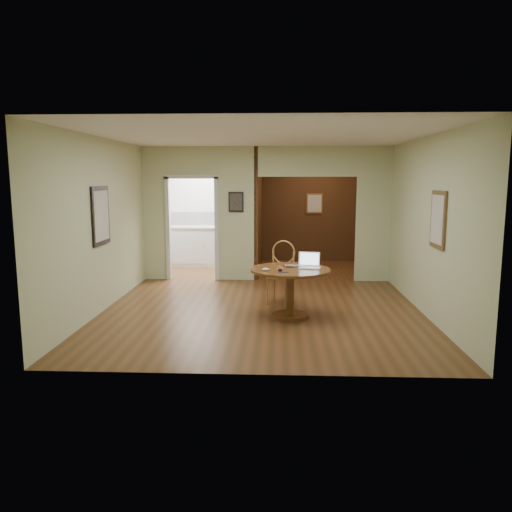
{
  "coord_description": "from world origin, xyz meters",
  "views": [
    {
      "loc": [
        0.25,
        -7.54,
        2.07
      ],
      "look_at": [
        -0.08,
        -0.2,
        0.92
      ],
      "focal_mm": 35.0,
      "sensor_mm": 36.0,
      "label": 1
    }
  ],
  "objects_px": {
    "chair": "(281,269)",
    "open_laptop": "(309,263)",
    "dining_table": "(290,281)",
    "closed_laptop": "(297,266)"
  },
  "relations": [
    {
      "from": "chair",
      "to": "open_laptop",
      "type": "bearing_deg",
      "value": -41.13
    },
    {
      "from": "dining_table",
      "to": "closed_laptop",
      "type": "distance_m",
      "value": 0.26
    },
    {
      "from": "open_laptop",
      "to": "closed_laptop",
      "type": "xyz_separation_m",
      "value": [
        -0.19,
        0.01,
        -0.05
      ]
    },
    {
      "from": "dining_table",
      "to": "chair",
      "type": "relative_size",
      "value": 1.13
    },
    {
      "from": "dining_table",
      "to": "closed_laptop",
      "type": "xyz_separation_m",
      "value": [
        0.1,
        0.11,
        0.21
      ]
    },
    {
      "from": "chair",
      "to": "dining_table",
      "type": "bearing_deg",
      "value": -61.51
    },
    {
      "from": "open_laptop",
      "to": "closed_laptop",
      "type": "relative_size",
      "value": 1.01
    },
    {
      "from": "dining_table",
      "to": "chair",
      "type": "bearing_deg",
      "value": 98.23
    },
    {
      "from": "chair",
      "to": "closed_laptop",
      "type": "xyz_separation_m",
      "value": [
        0.23,
        -0.75,
        0.17
      ]
    },
    {
      "from": "chair",
      "to": "open_laptop",
      "type": "height_order",
      "value": "chair"
    }
  ]
}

